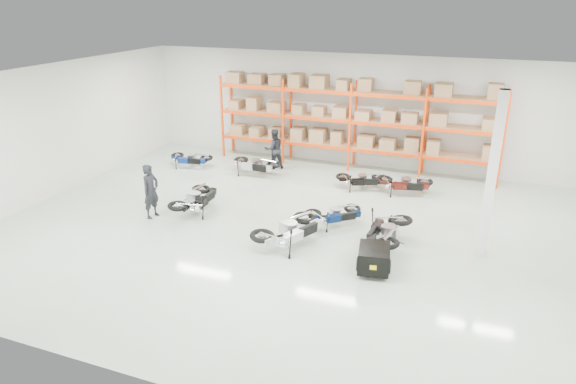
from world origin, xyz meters
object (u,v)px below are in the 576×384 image
at_px(moto_silver_left, 290,226).
at_px(person_back, 274,149).
at_px(moto_back_c, 362,176).
at_px(moto_touring_right, 386,227).
at_px(moto_back_b, 255,162).
at_px(moto_black_far_left, 196,195).
at_px(trailer, 374,258).
at_px(moto_blue_centre, 335,211).
at_px(moto_back_a, 190,156).
at_px(person_left, 151,191).
at_px(moto_back_d, 405,180).

bearing_deg(moto_silver_left, person_back, -39.88).
height_order(moto_back_c, person_back, person_back).
bearing_deg(moto_touring_right, moto_back_c, 115.79).
relative_size(moto_silver_left, moto_back_b, 1.16).
height_order(moto_black_far_left, trailer, moto_black_far_left).
height_order(moto_blue_centre, moto_touring_right, moto_touring_right).
xyz_separation_m(moto_black_far_left, moto_back_c, (4.54, 3.97, -0.09)).
distance_m(moto_back_a, moto_back_b, 2.86).
distance_m(moto_back_b, person_back, 1.12).
xyz_separation_m(moto_black_far_left, moto_touring_right, (6.23, -0.23, 0.02)).
distance_m(moto_back_a, person_left, 5.03).
bearing_deg(moto_back_b, moto_silver_left, -143.19).
xyz_separation_m(moto_blue_centre, trailer, (1.71, -2.42, -0.08)).
bearing_deg(moto_back_a, person_back, -76.92).
relative_size(moto_black_far_left, moto_back_d, 1.10).
distance_m(moto_blue_centre, moto_back_b, 5.48).
relative_size(moto_silver_left, moto_black_far_left, 1.08).
relative_size(moto_blue_centre, person_back, 0.96).
bearing_deg(moto_black_far_left, trailer, 161.70).
relative_size(moto_back_b, moto_back_d, 1.03).
distance_m(moto_black_far_left, moto_back_d, 7.30).
relative_size(moto_blue_centre, moto_silver_left, 0.78).
bearing_deg(moto_silver_left, moto_touring_right, -135.13).
bearing_deg(person_back, moto_touring_right, 97.53).
relative_size(moto_touring_right, moto_back_b, 1.12).
distance_m(trailer, moto_back_c, 6.04).
relative_size(moto_back_b, person_left, 1.00).
bearing_deg(moto_black_far_left, person_back, -99.59).
xyz_separation_m(moto_silver_left, moto_back_b, (-3.47, 5.21, -0.09)).
xyz_separation_m(moto_back_a, moto_back_d, (8.69, 0.11, 0.04)).
height_order(moto_blue_centre, person_back, person_back).
xyz_separation_m(moto_back_a, person_left, (1.51, -4.78, 0.39)).
bearing_deg(moto_blue_centre, moto_touring_right, -154.49).
relative_size(moto_silver_left, moto_back_a, 1.29).
distance_m(trailer, moto_back_a, 10.54).
height_order(trailer, moto_back_a, moto_back_a).
distance_m(moto_blue_centre, moto_black_far_left, 4.56).
distance_m(moto_back_b, moto_back_d, 5.84).
xyz_separation_m(moto_silver_left, moto_touring_right, (2.51, 0.96, -0.02)).
height_order(moto_touring_right, moto_back_a, moto_touring_right).
xyz_separation_m(moto_black_far_left, trailer, (6.23, -1.82, -0.17)).
relative_size(moto_back_d, person_left, 0.97).
distance_m(moto_back_d, person_back, 5.51).
bearing_deg(person_back, moto_silver_left, 77.02).
relative_size(moto_touring_right, moto_back_d, 1.15).
relative_size(moto_black_far_left, moto_back_c, 1.19).
relative_size(moto_black_far_left, person_left, 1.07).
relative_size(moto_blue_centre, moto_back_d, 0.92).
bearing_deg(moto_back_d, trailer, 170.21).
height_order(trailer, person_left, person_left).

